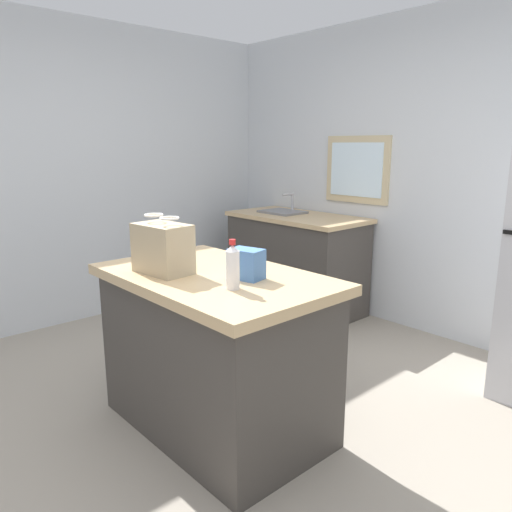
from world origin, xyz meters
TOP-DOWN VIEW (x-y plane):
  - ground at (0.00, 0.00)m, footprint 5.85×5.85m
  - back_wall at (-0.01, 2.30)m, footprint 4.87×0.13m
  - left_wall at (-2.44, 0.00)m, footprint 0.10×4.60m
  - kitchen_island at (-0.17, 0.06)m, footprint 1.31×0.82m
  - sink_counter at (-1.30, 1.90)m, footprint 1.33×0.68m
  - shopping_bag at (-0.37, -0.13)m, footprint 0.33×0.22m
  - small_box at (0.02, 0.12)m, footprint 0.19×0.15m
  - bottle at (0.12, -0.05)m, footprint 0.07×0.07m

SIDE VIEW (x-z plane):
  - ground at x=0.00m, z-range 0.00..0.00m
  - kitchen_island at x=-0.17m, z-range 0.00..0.90m
  - sink_counter at x=-1.30m, z-range -0.08..1.02m
  - small_box at x=0.02m, z-range 0.90..1.05m
  - bottle at x=0.12m, z-range 0.88..1.12m
  - shopping_bag at x=-0.37m, z-range 0.88..1.19m
  - left_wall at x=-2.44m, z-range 0.00..2.62m
  - back_wall at x=-0.01m, z-range 0.00..2.62m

